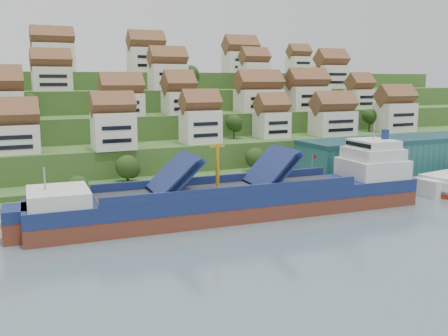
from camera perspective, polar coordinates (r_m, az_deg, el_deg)
name	(u,v)px	position (r m, az deg, el deg)	size (l,w,h in m)	color
ground	(268,213)	(108.29, 5.09, -5.19)	(300.00, 300.00, 0.00)	slate
quay	(307,187)	(130.76, 9.44, -2.14)	(180.00, 14.00, 2.20)	gray
hillside	(139,125)	(201.71, -9.71, 4.86)	(260.00, 128.00, 31.00)	#2D4C1E
hillside_village	(176,93)	(160.09, -5.50, 8.53)	(155.98, 65.61, 29.39)	silver
hillside_trees	(170,121)	(143.61, -6.24, 5.39)	(141.09, 62.76, 29.85)	#254216
warehouse	(397,155)	(151.28, 19.16, 1.44)	(60.00, 15.00, 10.00)	#1F5652
flagpole	(313,168)	(124.57, 10.08, -0.05)	(1.28, 0.16, 8.00)	gray
cargo_ship	(247,199)	(105.90, 2.63, -3.55)	(84.54, 17.67, 18.70)	#612C1D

